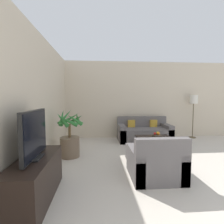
{
  "coord_description": "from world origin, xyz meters",
  "views": [
    {
      "loc": [
        -2.42,
        0.03,
        1.43
      ],
      "look_at": [
        -1.99,
        5.26,
        1.0
      ],
      "focal_mm": 28.0,
      "sensor_mm": 36.0,
      "label": 1
    }
  ],
  "objects": [
    {
      "name": "apple_red",
      "position": [
        -0.86,
        4.63,
        0.45
      ],
      "size": [
        0.07,
        0.07,
        0.07
      ],
      "color": "red",
      "rests_on": "fruit_bowl"
    },
    {
      "name": "floor_lamp",
      "position": [
        0.95,
        5.93,
        1.26
      ],
      "size": [
        0.27,
        0.27,
        1.52
      ],
      "color": "brown",
      "rests_on": "ground_plane"
    },
    {
      "name": "television",
      "position": [
        -3.28,
        2.44,
        0.93
      ],
      "size": [
        0.18,
        0.85,
        0.67
      ],
      "color": "black",
      "rests_on": "tv_console"
    },
    {
      "name": "armchair",
      "position": [
        -1.4,
        2.99,
        0.26
      ],
      "size": [
        0.89,
        0.87,
        0.79
      ],
      "color": "#605B5B",
      "rests_on": "ground_plane"
    },
    {
      "name": "orange_fruit",
      "position": [
        -0.77,
        4.62,
        0.46
      ],
      "size": [
        0.09,
        0.09,
        0.09
      ],
      "color": "orange",
      "rests_on": "fruit_bowl"
    },
    {
      "name": "potted_palm",
      "position": [
        -3.1,
        4.24,
        0.43
      ],
      "size": [
        0.68,
        0.69,
        1.17
      ],
      "color": "brown",
      "rests_on": "ground_plane"
    },
    {
      "name": "coffee_table",
      "position": [
        -0.89,
        4.66,
        0.31
      ],
      "size": [
        0.93,
        0.57,
        0.36
      ],
      "color": "black",
      "rests_on": "ground_plane"
    },
    {
      "name": "sofa_loveseat",
      "position": [
        -0.88,
        5.7,
        0.27
      ],
      "size": [
        1.72,
        0.87,
        0.77
      ],
      "color": "#605B5B",
      "rests_on": "ground_plane"
    },
    {
      "name": "wall_left",
      "position": [
        -3.57,
        3.1,
        1.35
      ],
      "size": [
        0.06,
        7.81,
        2.7
      ],
      "color": "beige",
      "rests_on": "ground_plane"
    },
    {
      "name": "fruit_bowl",
      "position": [
        -0.8,
        4.65,
        0.39
      ],
      "size": [
        0.25,
        0.25,
        0.06
      ],
      "color": "#42382D",
      "rests_on": "coffee_table"
    },
    {
      "name": "ottoman",
      "position": [
        -1.43,
        3.86,
        0.17
      ],
      "size": [
        0.67,
        0.47,
        0.34
      ],
      "color": "#605B5B",
      "rests_on": "ground_plane"
    },
    {
      "name": "wall_back",
      "position": [
        0.0,
        6.24,
        1.35
      ],
      "size": [
        8.68,
        0.06,
        2.7
      ],
      "color": "beige",
      "rests_on": "ground_plane"
    },
    {
      "name": "tv_console",
      "position": [
        -3.28,
        2.44,
        0.3
      ],
      "size": [
        0.44,
        1.33,
        0.6
      ],
      "color": "black",
      "rests_on": "ground_plane"
    },
    {
      "name": "apple_green",
      "position": [
        -0.76,
        4.72,
        0.45
      ],
      "size": [
        0.08,
        0.08,
        0.08
      ],
      "color": "olive",
      "rests_on": "fruit_bowl"
    }
  ]
}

